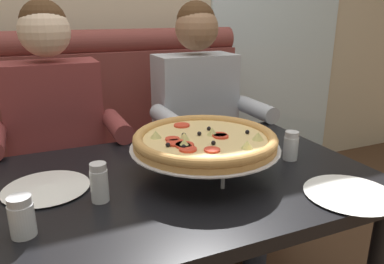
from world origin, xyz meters
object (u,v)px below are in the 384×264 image
pizza (205,141)px  plate_near_right (46,186)px  booth_bench (126,169)px  patio_chair (225,86)px  shaker_oregano (99,185)px  diner_left (58,138)px  shaker_pepper_flakes (291,148)px  diner_right (204,120)px  plate_near_left (350,192)px  shaker_parmesan (22,219)px  dining_table (188,201)px

pizza → plate_near_right: 0.49m
booth_bench → patio_chair: bearing=44.3°
pizza → shaker_oregano: (-0.34, -0.05, -0.06)m
diner_left → shaker_pepper_flakes: bearing=-40.9°
diner_right → plate_near_left: 0.92m
plate_near_left → diner_right: bearing=91.4°
shaker_pepper_flakes → shaker_oregano: bearing=-176.9°
shaker_parmesan → patio_chair: 2.94m
diner_left → pizza: size_ratio=2.69×
shaker_parmesan → shaker_pepper_flakes: shaker_pepper_flakes is taller
plate_near_left → patio_chair: bearing=68.9°
shaker_parmesan → shaker_pepper_flakes: (0.86, 0.13, 0.00)m
shaker_oregano → patio_chair: patio_chair is taller
dining_table → pizza: (0.06, -0.01, 0.21)m
diner_left → shaker_oregano: bearing=-85.1°
diner_right → shaker_parmesan: size_ratio=12.82×
shaker_pepper_flakes → plate_near_left: shaker_pepper_flakes is taller
shaker_pepper_flakes → plate_near_right: shaker_pepper_flakes is taller
booth_bench → diner_left: 0.53m
shaker_oregano → plate_near_left: bearing=-21.2°
dining_table → patio_chair: 2.53m
diner_right → shaker_pepper_flakes: size_ratio=12.51×
pizza → plate_near_right: size_ratio=1.90×
dining_table → diner_right: (0.34, 0.60, 0.08)m
diner_left → shaker_pepper_flakes: 0.96m
booth_bench → patio_chair: booth_bench is taller
dining_table → patio_chair: bearing=58.5°
pizza → shaker_parmesan: (-0.54, -0.15, -0.07)m
shaker_oregano → plate_near_right: (-0.13, 0.13, -0.04)m
shaker_parmesan → shaker_pepper_flakes: size_ratio=0.98×
diner_left → shaker_parmesan: (-0.14, -0.76, 0.06)m
plate_near_right → diner_right: bearing=34.9°
pizza → patio_chair: (1.26, 2.16, -0.31)m
booth_bench → shaker_parmesan: 1.19m
booth_bench → diner_left: diner_left is taller
booth_bench → shaker_oregano: 1.04m
diner_right → plate_near_left: size_ratio=4.96×
shaker_parmesan → plate_near_left: bearing=-10.5°
booth_bench → shaker_oregano: (-0.29, -0.93, 0.38)m
shaker_parmesan → patio_chair: size_ratio=0.12×
diner_right → patio_chair: diner_right is taller
diner_left → plate_near_right: size_ratio=5.12×
dining_table → pizza: 0.21m
shaker_oregano → patio_chair: size_ratio=0.13×
dining_table → plate_near_left: (0.37, -0.32, 0.11)m
diner_left → diner_right: 0.69m
diner_right → pizza: diner_right is taller
booth_bench → diner_right: bearing=-37.8°
plate_near_left → patio_chair: size_ratio=0.30×
pizza → shaker_oregano: size_ratio=4.28×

